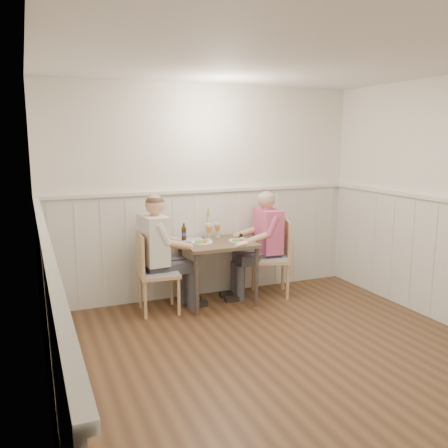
% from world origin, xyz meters
% --- Properties ---
extents(ground_plane, '(4.50, 4.50, 0.00)m').
position_xyz_m(ground_plane, '(0.00, 0.00, 0.00)').
color(ground_plane, '#472C1C').
extents(room_shell, '(4.04, 4.54, 2.60)m').
position_xyz_m(room_shell, '(0.00, 0.00, 1.52)').
color(room_shell, white).
rests_on(room_shell, ground).
extents(wainscot, '(4.00, 4.49, 1.34)m').
position_xyz_m(wainscot, '(0.00, 0.69, 0.69)').
color(wainscot, silver).
rests_on(wainscot, ground).
extents(dining_table, '(0.84, 0.70, 0.75)m').
position_xyz_m(dining_table, '(-0.01, 1.84, 0.64)').
color(dining_table, '#4A382C').
rests_on(dining_table, ground).
extents(chair_right, '(0.59, 0.59, 0.96)m').
position_xyz_m(chair_right, '(0.77, 1.84, 0.52)').
color(chair_right, tan).
rests_on(chair_right, ground).
extents(chair_left, '(0.47, 0.47, 0.92)m').
position_xyz_m(chair_left, '(-0.79, 1.83, 0.50)').
color(chair_left, tan).
rests_on(chair_left, ground).
extents(man_in_pink, '(0.64, 0.44, 1.35)m').
position_xyz_m(man_in_pink, '(0.64, 1.88, 0.56)').
color(man_in_pink, '#3F3F47').
rests_on(man_in_pink, ground).
extents(diner_cream, '(0.66, 0.46, 1.37)m').
position_xyz_m(diner_cream, '(-0.74, 1.84, 0.57)').
color(diner_cream, '#3F3F47').
rests_on(diner_cream, ground).
extents(plate_man, '(0.23, 0.23, 0.06)m').
position_xyz_m(plate_man, '(0.23, 1.78, 0.77)').
color(plate_man, white).
rests_on(plate_man, dining_table).
extents(plate_diner, '(0.25, 0.25, 0.06)m').
position_xyz_m(plate_diner, '(-0.21, 1.85, 0.77)').
color(plate_diner, white).
rests_on(plate_diner, dining_table).
extents(beer_glass_a, '(0.07, 0.07, 0.18)m').
position_xyz_m(beer_glass_a, '(0.09, 2.10, 0.87)').
color(beer_glass_a, silver).
rests_on(beer_glass_a, dining_table).
extents(beer_glass_b, '(0.08, 0.08, 0.20)m').
position_xyz_m(beer_glass_b, '(-0.06, 2.00, 0.88)').
color(beer_glass_b, silver).
rests_on(beer_glass_b, dining_table).
extents(beer_bottle, '(0.06, 0.06, 0.21)m').
position_xyz_m(beer_bottle, '(-0.35, 2.07, 0.84)').
color(beer_bottle, black).
rests_on(beer_bottle, dining_table).
extents(rolled_napkin, '(0.18, 0.10, 0.04)m').
position_xyz_m(rolled_napkin, '(0.16, 1.54, 0.77)').
color(rolled_napkin, white).
rests_on(rolled_napkin, dining_table).
extents(grass_vase, '(0.04, 0.04, 0.39)m').
position_xyz_m(grass_vase, '(-0.06, 2.08, 0.93)').
color(grass_vase, silver).
rests_on(grass_vase, dining_table).
extents(gingham_mat, '(0.34, 0.29, 0.01)m').
position_xyz_m(gingham_mat, '(-0.27, 2.08, 0.75)').
color(gingham_mat, '#5465AD').
rests_on(gingham_mat, dining_table).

